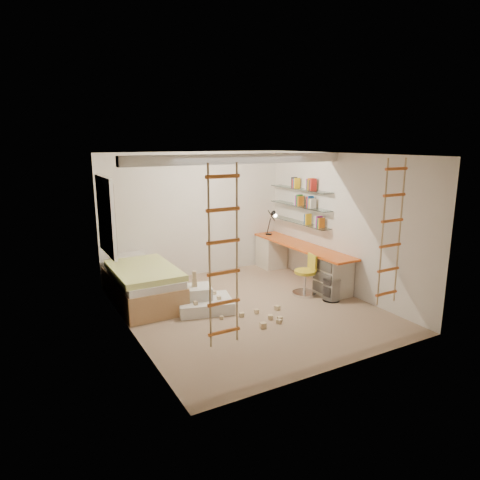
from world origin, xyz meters
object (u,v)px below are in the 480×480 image
desk (300,261)px  bed (142,284)px  play_platform (202,301)px  swivel_chair (306,280)px

desk → bed: bearing=173.5°
bed → play_platform: bed is taller
bed → swivel_chair: (2.76, -1.14, -0.05)m
swivel_chair → play_platform: bearing=172.6°
desk → bed: 3.22m
desk → swivel_chair: bearing=-119.3°
desk → bed: (-3.20, 0.36, -0.07)m
bed → swivel_chair: swivel_chair is taller
bed → desk: bearing=-6.5°
bed → play_platform: bearing=-48.9°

